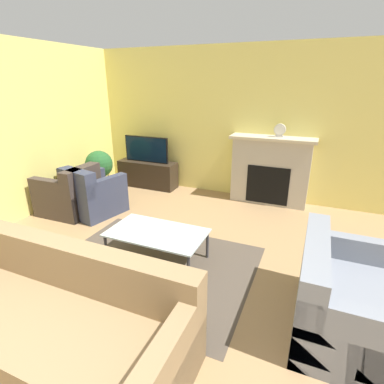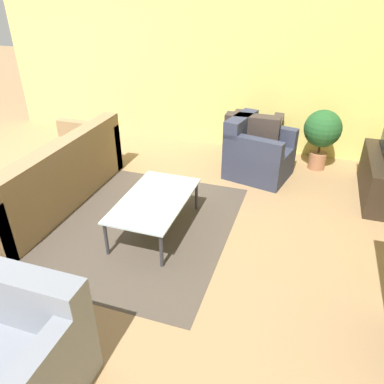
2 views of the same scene
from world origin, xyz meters
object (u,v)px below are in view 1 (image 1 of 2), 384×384
Objects in this scene: tv at (146,149)px; armchair_by_window at (70,196)px; couch_sectional at (53,321)px; armchair_accent at (94,197)px; coffee_table at (157,234)px; potted_plant at (99,167)px; mantel_clock at (280,130)px; couch_loveseat at (347,302)px.

tv is 1.12× the size of armchair_by_window.
couch_sectional is 2.75m from armchair_accent.
armchair_by_window is at bearing 161.27° from coffee_table.
armchair_accent reaches higher than coffee_table.
tv is 1.03× the size of armchair_accent.
potted_plant is at bearing -173.89° from armchair_by_window.
couch_sectional is at bearing -106.14° from mantel_clock.
mantel_clock is (2.66, 1.66, 1.01)m from armchair_accent.
mantel_clock is at bearing 67.54° from coffee_table.
couch_sectional is at bearing 40.31° from armchair_by_window.
potted_plant is at bearing 143.16° from coffee_table.
potted_plant is 3.89× the size of mantel_clock.
couch_sectional is 1.49m from coffee_table.
potted_plant reaches higher than armchair_by_window.
potted_plant is at bearing -44.93° from armchair_accent.
couch_loveseat is at bearing 175.67° from armchair_accent.
armchair_by_window and armchair_accent have the same top height.
couch_sectional and armchair_accent have the same top height.
armchair_by_window is (-4.10, 1.01, 0.01)m from couch_loveseat.
armchair_accent is (-0.09, -1.55, -0.49)m from tv.
couch_loveseat is (3.61, -2.69, -0.50)m from tv.
coffee_table is 5.27× the size of mantel_clock.
armchair_by_window is 3.85× the size of mantel_clock.
coffee_table is 2.83m from mantel_clock.
tv is 0.99m from potted_plant.
mantel_clock reaches higher than potted_plant.
mantel_clock reaches higher than tv.
tv is at bearing 53.32° from couch_loveseat.
couch_loveseat is (2.18, 1.16, 0.01)m from couch_sectional.
tv is 0.78× the size of couch_loveseat.
tv is 2.62m from mantel_clock.
couch_loveseat is 2.08m from coffee_table.
couch_sectional is (1.43, -3.85, -0.51)m from tv.
tv reaches higher than armchair_accent.
armchair_by_window is 0.41m from armchair_accent.
couch_sectional is at bearing 136.20° from armchair_accent.
couch_sectional is 2.70× the size of potted_plant.
armchair_by_window is 3.68m from mantel_clock.
couch_sectional is 4.24m from mantel_clock.
couch_loveseat and armchair_accent have the same top height.
couch_sectional is at bearing -56.77° from potted_plant.
armchair_accent is (0.39, 0.12, 0.00)m from armchair_by_window.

